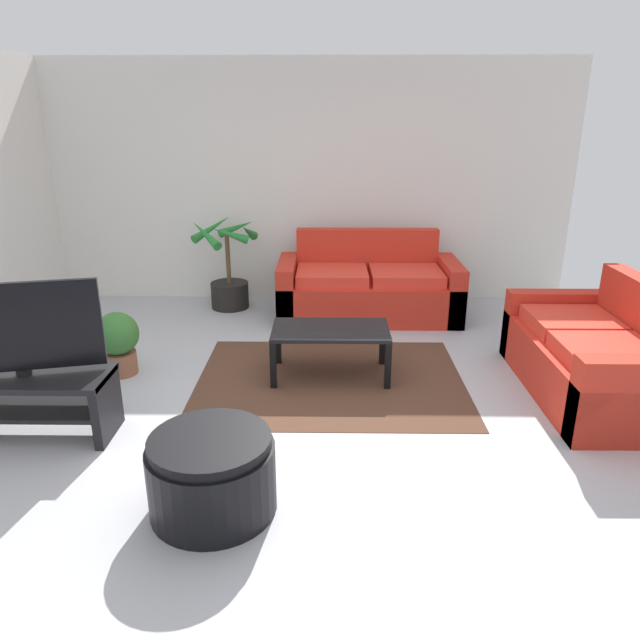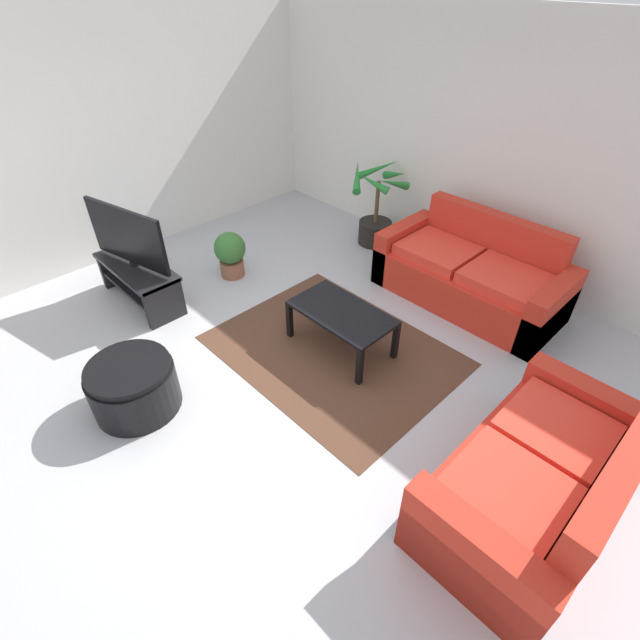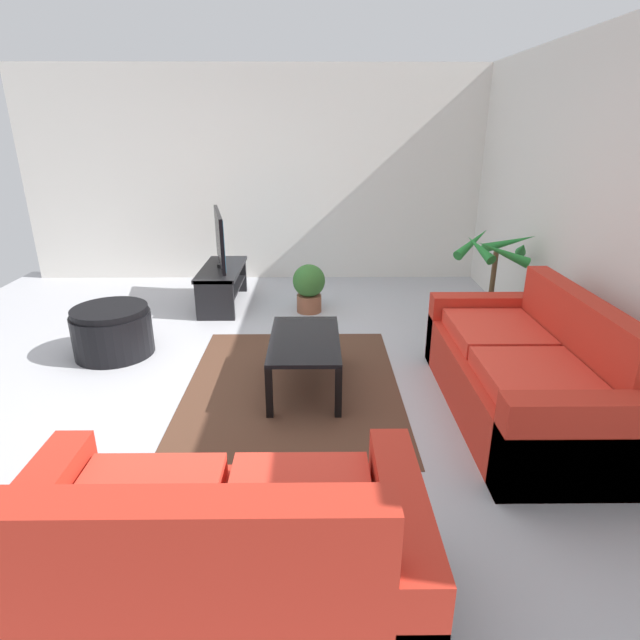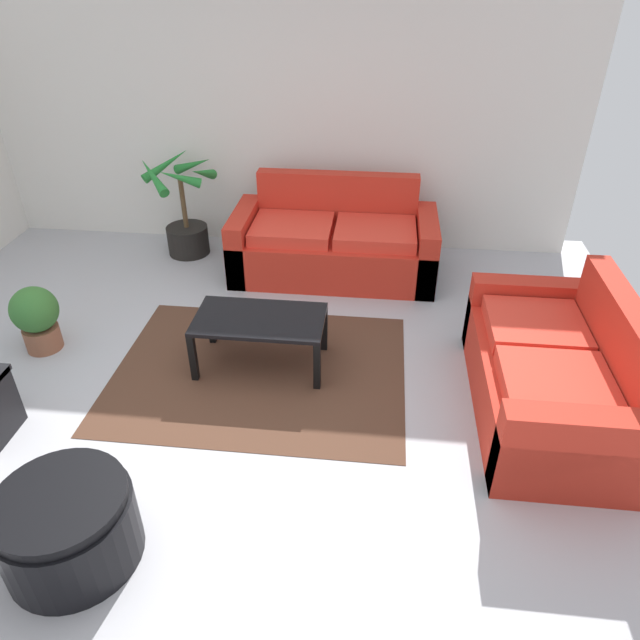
{
  "view_description": "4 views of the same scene",
  "coord_description": "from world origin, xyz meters",
  "px_view_note": "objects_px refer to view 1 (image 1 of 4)",
  "views": [
    {
      "loc": [
        0.19,
        -3.71,
        2.06
      ],
      "look_at": [
        0.14,
        0.44,
        0.6
      ],
      "focal_mm": 32.11,
      "sensor_mm": 36.0,
      "label": 1
    },
    {
      "loc": [
        2.55,
        -1.82,
        2.99
      ],
      "look_at": [
        0.16,
        0.5,
        0.4
      ],
      "focal_mm": 26.25,
      "sensor_mm": 36.0,
      "label": 2
    },
    {
      "loc": [
        3.88,
        0.8,
        1.97
      ],
      "look_at": [
        0.5,
        0.83,
        0.68
      ],
      "focal_mm": 28.58,
      "sensor_mm": 36.0,
      "label": 3
    },
    {
      "loc": [
        1.06,
        -2.81,
        2.73
      ],
      "look_at": [
        0.67,
        0.73,
        0.42
      ],
      "focal_mm": 32.39,
      "sensor_mm": 36.0,
      "label": 4
    }
  ],
  "objects_px": {
    "tv_stand": "(29,396)",
    "potted_palm": "(229,275)",
    "couch_loveseat": "(596,359)",
    "couch_main": "(368,289)",
    "coffee_table": "(330,335)",
    "ottoman": "(212,474)",
    "potted_plant_small": "(118,341)",
    "tv": "(16,328)"
  },
  "relations": [
    {
      "from": "ottoman",
      "to": "coffee_table",
      "type": "bearing_deg",
      "value": 69.62
    },
    {
      "from": "tv_stand",
      "to": "potted_plant_small",
      "type": "height_order",
      "value": "potted_plant_small"
    },
    {
      "from": "couch_loveseat",
      "to": "potted_plant_small",
      "type": "xyz_separation_m",
      "value": [
        -3.85,
        0.33,
        -0.0
      ]
    },
    {
      "from": "potted_plant_small",
      "to": "tv_stand",
      "type": "bearing_deg",
      "value": -104.04
    },
    {
      "from": "couch_loveseat",
      "to": "tv",
      "type": "xyz_separation_m",
      "value": [
        -4.1,
        -0.68,
        0.49
      ]
    },
    {
      "from": "tv_stand",
      "to": "ottoman",
      "type": "relative_size",
      "value": 1.57
    },
    {
      "from": "tv_stand",
      "to": "tv",
      "type": "height_order",
      "value": "tv"
    },
    {
      "from": "coffee_table",
      "to": "ottoman",
      "type": "distance_m",
      "value": 1.89
    },
    {
      "from": "couch_loveseat",
      "to": "tv",
      "type": "relative_size",
      "value": 1.61
    },
    {
      "from": "ottoman",
      "to": "couch_main",
      "type": "bearing_deg",
      "value": 72.16
    },
    {
      "from": "tv_stand",
      "to": "potted_plant_small",
      "type": "relative_size",
      "value": 2.02
    },
    {
      "from": "couch_main",
      "to": "potted_palm",
      "type": "distance_m",
      "value": 1.59
    },
    {
      "from": "couch_loveseat",
      "to": "potted_palm",
      "type": "relative_size",
      "value": 1.62
    },
    {
      "from": "coffee_table",
      "to": "potted_plant_small",
      "type": "height_order",
      "value": "potted_plant_small"
    },
    {
      "from": "coffee_table",
      "to": "potted_plant_small",
      "type": "bearing_deg",
      "value": 179.55
    },
    {
      "from": "tv",
      "to": "ottoman",
      "type": "xyz_separation_m",
      "value": [
        1.39,
        -0.77,
        -0.56
      ]
    },
    {
      "from": "couch_loveseat",
      "to": "couch_main",
      "type": "bearing_deg",
      "value": 131.2
    },
    {
      "from": "couch_main",
      "to": "tv",
      "type": "bearing_deg",
      "value": -133.85
    },
    {
      "from": "potted_plant_small",
      "to": "couch_main",
      "type": "bearing_deg",
      "value": 35.15
    },
    {
      "from": "couch_main",
      "to": "tv",
      "type": "relative_size",
      "value": 1.86
    },
    {
      "from": "potted_plant_small",
      "to": "tv",
      "type": "bearing_deg",
      "value": -104.12
    },
    {
      "from": "tv",
      "to": "potted_palm",
      "type": "xyz_separation_m",
      "value": [
        0.89,
        2.83,
        -0.4
      ]
    },
    {
      "from": "couch_loveseat",
      "to": "potted_palm",
      "type": "distance_m",
      "value": 3.86
    },
    {
      "from": "coffee_table",
      "to": "tv",
      "type": "bearing_deg",
      "value": -154.1
    },
    {
      "from": "coffee_table",
      "to": "ottoman",
      "type": "xyz_separation_m",
      "value": [
        -0.66,
        -1.77,
        -0.14
      ]
    },
    {
      "from": "potted_palm",
      "to": "potted_plant_small",
      "type": "bearing_deg",
      "value": -109.33
    },
    {
      "from": "tv",
      "to": "potted_plant_small",
      "type": "bearing_deg",
      "value": 75.88
    },
    {
      "from": "tv_stand",
      "to": "tv",
      "type": "distance_m",
      "value": 0.49
    },
    {
      "from": "tv",
      "to": "coffee_table",
      "type": "xyz_separation_m",
      "value": [
        2.04,
        0.99,
        -0.42
      ]
    },
    {
      "from": "potted_palm",
      "to": "ottoman",
      "type": "bearing_deg",
      "value": -82.2
    },
    {
      "from": "coffee_table",
      "to": "couch_main",
      "type": "bearing_deg",
      "value": 75.12
    },
    {
      "from": "tv",
      "to": "coffee_table",
      "type": "distance_m",
      "value": 2.31
    },
    {
      "from": "tv_stand",
      "to": "coffee_table",
      "type": "distance_m",
      "value": 2.27
    },
    {
      "from": "coffee_table",
      "to": "ottoman",
      "type": "height_order",
      "value": "ottoman"
    },
    {
      "from": "tv_stand",
      "to": "tv",
      "type": "bearing_deg",
      "value": 103.16
    },
    {
      "from": "couch_loveseat",
      "to": "coffee_table",
      "type": "bearing_deg",
      "value": 171.36
    },
    {
      "from": "couch_main",
      "to": "coffee_table",
      "type": "height_order",
      "value": "couch_main"
    },
    {
      "from": "couch_loveseat",
      "to": "ottoman",
      "type": "height_order",
      "value": "couch_loveseat"
    },
    {
      "from": "couch_main",
      "to": "tv_stand",
      "type": "height_order",
      "value": "couch_main"
    },
    {
      "from": "coffee_table",
      "to": "potted_palm",
      "type": "relative_size",
      "value": 0.94
    },
    {
      "from": "tv_stand",
      "to": "potted_palm",
      "type": "bearing_deg",
      "value": 72.52
    },
    {
      "from": "potted_plant_small",
      "to": "ottoman",
      "type": "xyz_separation_m",
      "value": [
        1.13,
        -1.78,
        -0.08
      ]
    }
  ]
}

